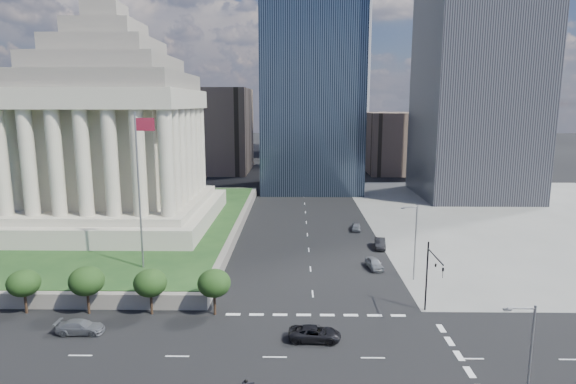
{
  "coord_description": "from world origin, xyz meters",
  "views": [
    {
      "loc": [
        -2.13,
        -35.63,
        22.9
      ],
      "look_at": [
        -2.92,
        13.54,
        13.87
      ],
      "focal_mm": 30.0,
      "sensor_mm": 36.0,
      "label": 1
    }
  ],
  "objects_px": {
    "parked_sedan_near": "(374,263)",
    "parked_sedan_far": "(356,227)",
    "parked_sedan_mid": "(380,243)",
    "war_memorial": "(111,113)",
    "street_lamp_south": "(527,367)",
    "flagpole": "(140,182)",
    "pickup_truck": "(315,334)",
    "suv_grey": "(80,327)",
    "traffic_signal_ne": "(432,271)",
    "street_lamp_north": "(414,238)"
  },
  "relations": [
    {
      "from": "war_memorial",
      "to": "street_lamp_north",
      "type": "xyz_separation_m",
      "value": [
        47.33,
        -23.0,
        -15.74
      ]
    },
    {
      "from": "parked_sedan_mid",
      "to": "parked_sedan_far",
      "type": "height_order",
      "value": "parked_sedan_mid"
    },
    {
      "from": "pickup_truck",
      "to": "parked_sedan_near",
      "type": "height_order",
      "value": "parked_sedan_near"
    },
    {
      "from": "parked_sedan_far",
      "to": "suv_grey",
      "type": "bearing_deg",
      "value": -122.1
    },
    {
      "from": "street_lamp_north",
      "to": "suv_grey",
      "type": "distance_m",
      "value": 40.65
    },
    {
      "from": "war_memorial",
      "to": "traffic_signal_ne",
      "type": "distance_m",
      "value": 60.0
    },
    {
      "from": "traffic_signal_ne",
      "to": "suv_grey",
      "type": "relative_size",
      "value": 1.68
    },
    {
      "from": "traffic_signal_ne",
      "to": "pickup_truck",
      "type": "distance_m",
      "value": 14.56
    },
    {
      "from": "flagpole",
      "to": "parked_sedan_far",
      "type": "height_order",
      "value": "flagpole"
    },
    {
      "from": "street_lamp_north",
      "to": "pickup_truck",
      "type": "xyz_separation_m",
      "value": [
        -13.54,
        -16.76,
        -4.95
      ]
    },
    {
      "from": "pickup_truck",
      "to": "parked_sedan_near",
      "type": "xyz_separation_m",
      "value": [
        9.21,
        21.11,
        0.03
      ]
    },
    {
      "from": "flagpole",
      "to": "pickup_truck",
      "type": "height_order",
      "value": "flagpole"
    },
    {
      "from": "parked_sedan_mid",
      "to": "parked_sedan_far",
      "type": "distance_m",
      "value": 11.16
    },
    {
      "from": "traffic_signal_ne",
      "to": "street_lamp_south",
      "type": "xyz_separation_m",
      "value": [
        0.83,
        -19.7,
        0.41
      ]
    },
    {
      "from": "street_lamp_south",
      "to": "parked_sedan_mid",
      "type": "bearing_deg",
      "value": 92.32
    },
    {
      "from": "street_lamp_south",
      "to": "parked_sedan_near",
      "type": "distance_m",
      "value": 35.95
    },
    {
      "from": "parked_sedan_far",
      "to": "pickup_truck",
      "type": "bearing_deg",
      "value": -95.6
    },
    {
      "from": "flagpole",
      "to": "parked_sedan_mid",
      "type": "height_order",
      "value": "flagpole"
    },
    {
      "from": "war_memorial",
      "to": "flagpole",
      "type": "height_order",
      "value": "war_memorial"
    },
    {
      "from": "flagpole",
      "to": "parked_sedan_mid",
      "type": "xyz_separation_m",
      "value": [
        33.33,
        15.16,
        -12.34
      ]
    },
    {
      "from": "flagpole",
      "to": "suv_grey",
      "type": "height_order",
      "value": "flagpole"
    },
    {
      "from": "flagpole",
      "to": "parked_sedan_mid",
      "type": "bearing_deg",
      "value": 24.46
    },
    {
      "from": "pickup_truck",
      "to": "parked_sedan_mid",
      "type": "distance_m",
      "value": 33.06
    },
    {
      "from": "parked_sedan_near",
      "to": "parked_sedan_far",
      "type": "relative_size",
      "value": 1.11
    },
    {
      "from": "street_lamp_north",
      "to": "parked_sedan_near",
      "type": "xyz_separation_m",
      "value": [
        -4.33,
        4.35,
        -4.91
      ]
    },
    {
      "from": "war_memorial",
      "to": "street_lamp_south",
      "type": "height_order",
      "value": "war_memorial"
    },
    {
      "from": "flagpole",
      "to": "pickup_truck",
      "type": "xyz_separation_m",
      "value": [
        21.62,
        -15.76,
        -12.4
      ]
    },
    {
      "from": "traffic_signal_ne",
      "to": "street_lamp_south",
      "type": "height_order",
      "value": "street_lamp_south"
    },
    {
      "from": "parked_sedan_far",
      "to": "flagpole",
      "type": "bearing_deg",
      "value": -132.99
    },
    {
      "from": "street_lamp_south",
      "to": "parked_sedan_near",
      "type": "xyz_separation_m",
      "value": [
        -4.33,
        35.35,
        -4.91
      ]
    },
    {
      "from": "parked_sedan_mid",
      "to": "parked_sedan_near",
      "type": "bearing_deg",
      "value": -97.16
    },
    {
      "from": "war_memorial",
      "to": "street_lamp_north",
      "type": "distance_m",
      "value": 54.92
    },
    {
      "from": "street_lamp_south",
      "to": "pickup_truck",
      "type": "bearing_deg",
      "value": 133.55
    },
    {
      "from": "war_memorial",
      "to": "pickup_truck",
      "type": "xyz_separation_m",
      "value": [
        33.79,
        -39.76,
        -20.68
      ]
    },
    {
      "from": "parked_sedan_near",
      "to": "parked_sedan_mid",
      "type": "relative_size",
      "value": 0.94
    },
    {
      "from": "suv_grey",
      "to": "parked_sedan_mid",
      "type": "relative_size",
      "value": 1.02
    },
    {
      "from": "war_memorial",
      "to": "suv_grey",
      "type": "relative_size",
      "value": 8.17
    },
    {
      "from": "suv_grey",
      "to": "parked_sedan_far",
      "type": "relative_size",
      "value": 1.2
    },
    {
      "from": "war_memorial",
      "to": "street_lamp_south",
      "type": "distance_m",
      "value": 73.51
    },
    {
      "from": "flagpole",
      "to": "suv_grey",
      "type": "distance_m",
      "value": 19.31
    },
    {
      "from": "parked_sedan_far",
      "to": "traffic_signal_ne",
      "type": "bearing_deg",
      "value": -77.66
    },
    {
      "from": "war_memorial",
      "to": "pickup_truck",
      "type": "distance_m",
      "value": 56.13
    },
    {
      "from": "street_lamp_north",
      "to": "parked_sedan_near",
      "type": "bearing_deg",
      "value": 134.87
    },
    {
      "from": "suv_grey",
      "to": "parked_sedan_far",
      "type": "distance_m",
      "value": 52.29
    },
    {
      "from": "traffic_signal_ne",
      "to": "suv_grey",
      "type": "distance_m",
      "value": 36.91
    },
    {
      "from": "street_lamp_south",
      "to": "pickup_truck",
      "type": "height_order",
      "value": "street_lamp_south"
    },
    {
      "from": "street_lamp_north",
      "to": "traffic_signal_ne",
      "type": "bearing_deg",
      "value": -94.19
    },
    {
      "from": "parked_sedan_near",
      "to": "parked_sedan_far",
      "type": "bearing_deg",
      "value": 81.24
    },
    {
      "from": "flagpole",
      "to": "parked_sedan_far",
      "type": "bearing_deg",
      "value": 40.18
    },
    {
      "from": "war_memorial",
      "to": "traffic_signal_ne",
      "type": "height_order",
      "value": "war_memorial"
    }
  ]
}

